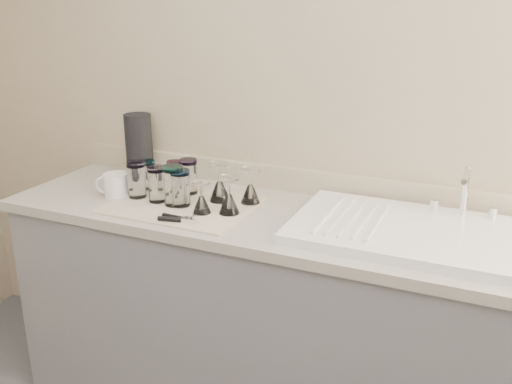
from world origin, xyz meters
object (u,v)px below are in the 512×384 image
at_px(goblet_back_right, 250,191).
at_px(tumbler_cyan, 175,175).
at_px(tumbler_lavender, 181,188).
at_px(paper_towel_roll, 139,146).
at_px(tumbler_teal, 148,174).
at_px(tumbler_extra, 174,185).
at_px(tumbler_purple, 189,176).
at_px(tumbler_magenta, 137,179).
at_px(goblet_back_left, 220,188).
at_px(white_mug, 115,186).
at_px(tumbler_blue, 157,184).
at_px(goblet_front_right, 229,201).
at_px(can_opener, 179,219).
at_px(sink_unit, 414,232).
at_px(goblet_front_left, 202,202).

bearing_deg(goblet_back_right, tumbler_cyan, 177.43).
height_order(tumbler_lavender, paper_towel_roll, paper_towel_roll).
bearing_deg(tumbler_lavender, tumbler_teal, 152.07).
height_order(tumbler_cyan, goblet_back_right, goblet_back_right).
bearing_deg(tumbler_extra, paper_towel_roll, 141.15).
bearing_deg(tumbler_extra, tumbler_purple, 96.68).
distance_m(tumbler_magenta, goblet_back_left, 0.34).
bearing_deg(white_mug, tumbler_blue, 2.89).
distance_m(tumbler_purple, tumbler_magenta, 0.21).
relative_size(goblet_front_right, paper_towel_roll, 0.50).
height_order(tumbler_magenta, paper_towel_roll, paper_towel_roll).
bearing_deg(goblet_back_left, tumbler_cyan, 169.09).
height_order(tumbler_cyan, tumbler_blue, tumbler_blue).
bearing_deg(paper_towel_roll, goblet_back_right, -13.05).
bearing_deg(tumbler_lavender, can_opener, -62.59).
height_order(can_opener, white_mug, white_mug).
relative_size(tumbler_purple, tumbler_magenta, 0.98).
relative_size(tumbler_blue, goblet_back_right, 1.03).
distance_m(sink_unit, tumbler_cyan, 1.00).
height_order(tumbler_purple, goblet_front_left, tumbler_purple).
height_order(sink_unit, tumbler_cyan, sink_unit).
relative_size(tumbler_cyan, tumbler_blue, 0.87).
bearing_deg(goblet_front_left, tumbler_extra, 167.35).
distance_m(goblet_back_left, goblet_front_right, 0.14).
xyz_separation_m(tumbler_lavender, white_mug, (-0.31, -0.01, -0.03)).
distance_m(tumbler_teal, tumbler_cyan, 0.11).
distance_m(tumbler_cyan, tumbler_lavender, 0.20).
distance_m(tumbler_purple, white_mug, 0.30).
bearing_deg(goblet_front_left, goblet_back_left, 89.81).
height_order(tumbler_extra, goblet_front_right, tumbler_extra).
xyz_separation_m(sink_unit, white_mug, (-1.18, -0.08, 0.03)).
bearing_deg(goblet_front_left, goblet_back_right, 55.32).
xyz_separation_m(goblet_front_left, white_mug, (-0.42, 0.03, 0.00)).
bearing_deg(sink_unit, paper_towel_roll, 170.61).
distance_m(tumbler_teal, tumbler_lavender, 0.26).
xyz_separation_m(tumbler_blue, goblet_back_right, (0.34, 0.14, -0.03)).
distance_m(tumbler_blue, tumbler_lavender, 0.11).
height_order(goblet_back_right, paper_towel_roll, paper_towel_roll).
bearing_deg(goblet_front_left, tumbler_teal, 155.15).
distance_m(goblet_back_right, goblet_front_right, 0.14).
bearing_deg(goblet_back_left, tumbler_lavender, -135.04).
distance_m(tumbler_cyan, goblet_back_left, 0.24).
bearing_deg(white_mug, can_opener, -20.02).
xyz_separation_m(tumbler_cyan, white_mug, (-0.18, -0.16, -0.02)).
bearing_deg(tumbler_cyan, tumbler_teal, -163.60).
xyz_separation_m(goblet_back_right, goblet_front_left, (-0.12, -0.17, -0.00)).
xyz_separation_m(goblet_back_left, paper_towel_roll, (-0.50, 0.17, 0.08)).
height_order(tumbler_cyan, white_mug, tumbler_cyan).
xyz_separation_m(tumbler_cyan, goblet_back_right, (0.35, -0.02, -0.02)).
distance_m(tumbler_extra, white_mug, 0.28).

